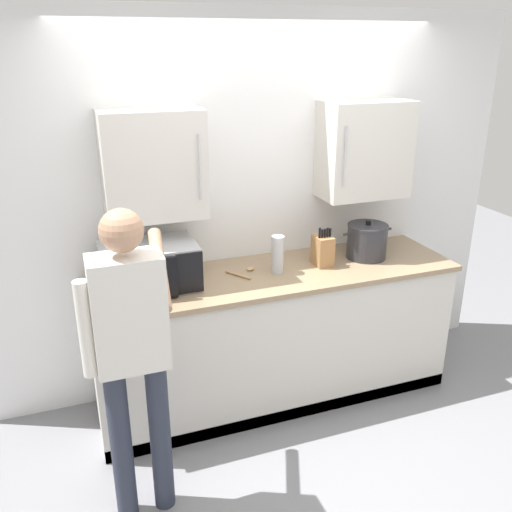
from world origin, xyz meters
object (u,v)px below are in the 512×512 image
at_px(stock_pot, 367,241).
at_px(person_figure, 132,344).
at_px(microwave_oven, 145,267).
at_px(wooden_spoon, 245,272).
at_px(thermos_flask, 278,254).
at_px(knife_block, 323,250).

bearing_deg(stock_pot, person_figure, -156.50).
bearing_deg(microwave_oven, person_figure, -104.53).
bearing_deg(stock_pot, wooden_spoon, 178.34).
xyz_separation_m(microwave_oven, thermos_flask, (0.85, -0.06, -0.01)).
distance_m(microwave_oven, knife_block, 1.19).
distance_m(wooden_spoon, thermos_flask, 0.24).
bearing_deg(stock_pot, microwave_oven, 179.40).
relative_size(microwave_oven, person_figure, 0.34).
height_order(stock_pot, person_figure, person_figure).
distance_m(thermos_flask, person_figure, 1.27).
height_order(microwave_oven, stock_pot, microwave_oven).
bearing_deg(person_figure, stock_pot, 23.50).
bearing_deg(microwave_oven, knife_block, -1.65).
bearing_deg(knife_block, stock_pot, 2.91).
distance_m(microwave_oven, thermos_flask, 0.85).
xyz_separation_m(wooden_spoon, person_figure, (-0.84, -0.78, 0.05)).
distance_m(knife_block, stock_pot, 0.35).
height_order(wooden_spoon, thermos_flask, thermos_flask).
distance_m(stock_pot, person_figure, 1.90).
bearing_deg(person_figure, knife_block, 28.03).
height_order(knife_block, thermos_flask, knife_block).
xyz_separation_m(knife_block, wooden_spoon, (-0.54, 0.04, -0.10)).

